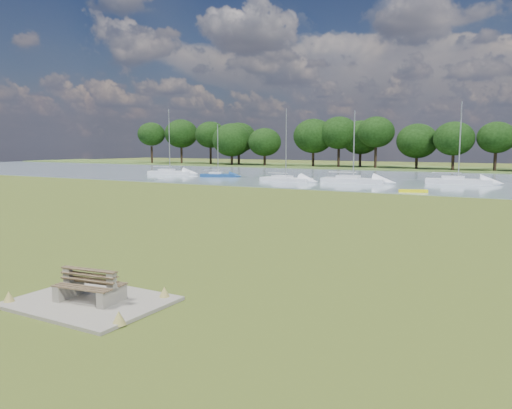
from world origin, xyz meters
The scene contains 12 objects.
ground centered at (0.00, 0.00, 0.00)m, with size 220.00×220.00×0.00m, color brown.
river centered at (0.00, 42.00, 0.00)m, with size 220.00×40.00×0.10m, color gray.
far_bank centered at (0.00, 72.00, 0.00)m, with size 220.00×20.00×0.40m, color #4C6626.
concrete_pad centered at (0.00, -14.00, 0.05)m, with size 4.20×3.20×0.10m, color gray.
bench_pair centered at (0.00, -14.00, 0.50)m, with size 1.95×1.31×0.98m.
kayak centered at (0.66, 24.00, 0.18)m, with size 2.60×0.61×0.26m, color yellow.
tree_line centered at (-4.55, 68.00, 5.99)m, with size 131.39×8.32×10.07m.
sailboat_3 centered at (2.77, 36.80, 0.58)m, with size 7.20×2.86×9.22m.
sailboat_4 centered at (-16.01, 30.80, 0.46)m, with size 6.74×2.58×8.74m.
sailboat_6 centered at (-8.04, 32.25, 0.56)m, with size 7.42×2.53×8.33m.
sailboat_7 centered at (-37.12, 34.60, 0.56)m, with size 6.67×3.98×9.66m.
sailboat_8 centered at (-27.65, 33.38, 0.47)m, with size 4.96×3.25×7.17m.
Camera 1 is at (10.82, -23.55, 4.46)m, focal length 35.00 mm.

